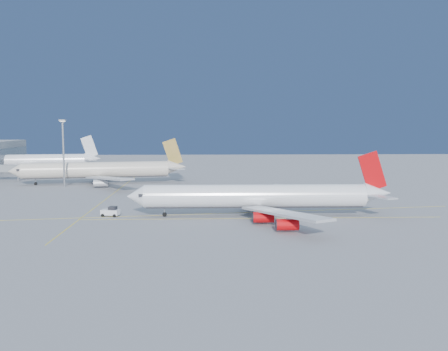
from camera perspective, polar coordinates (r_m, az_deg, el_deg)
ground at (r=137.64m, az=1.63°, el=-3.85°), size 500.00×500.00×0.00m
jet_bridge at (r=224.35m, az=-24.22°, el=0.73°), size 23.60×3.60×6.90m
taxiway_lines at (r=143.67m, az=-4.42°, el=-3.45°), size 118.86×140.00×0.02m
airliner_virgin at (r=126.62m, az=4.20°, el=-2.41°), size 67.18×60.51×16.61m
airliner_etihad at (r=201.59m, az=-13.95°, el=0.62°), size 67.96×62.14×17.78m
airliner_third at (r=262.51m, az=-21.17°, el=1.57°), size 67.02×61.34×17.98m
pushback_tug at (r=129.93m, az=-12.82°, el=-4.05°), size 4.87×3.56×2.52m
light_mast at (r=195.10m, az=-17.89°, el=3.09°), size 2.16×2.16×25.02m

